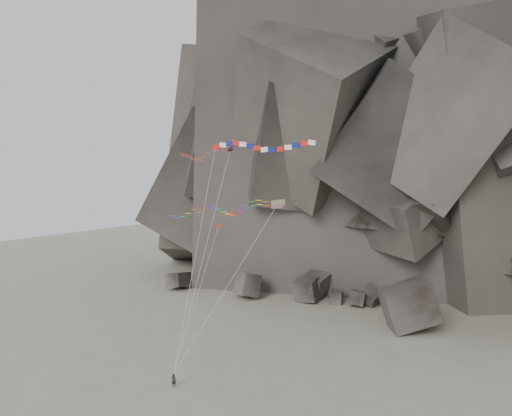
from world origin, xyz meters
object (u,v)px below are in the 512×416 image
Objects in this scene: banner_kite at (262,147)px; kite_flyer at (174,379)px; parafoil_kite at (219,209)px; delta_kite at (201,154)px; pennant_kite at (210,255)px.

kite_flyer is at bearing -150.48° from banner_kite.
banner_kite reaches higher than parafoil_kite.
delta_kite is 1.01× the size of banner_kite.
banner_kite is at bearing -149.57° from kite_flyer.
pennant_kite is at bearing -46.72° from delta_kite.
banner_kite is at bearing 13.61° from parafoil_kite.
pennant_kite is at bearing 149.34° from parafoil_kite.
banner_kite is at bearing -8.97° from delta_kite.
kite_flyer is 0.11× the size of pennant_kite.
banner_kite reaches higher than kite_flyer.
banner_kite is (6.52, 8.06, 26.17)m from kite_flyer.
kite_flyer is 26.94m from delta_kite.
kite_flyer is at bearing -127.11° from pennant_kite.
banner_kite is 8.69m from parafoil_kite.
kite_flyer is at bearing -141.51° from parafoil_kite.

